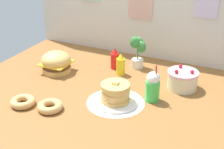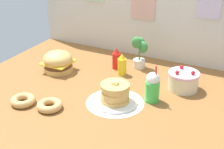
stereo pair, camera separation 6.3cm
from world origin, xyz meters
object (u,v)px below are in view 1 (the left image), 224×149
object	(u,v)px
donut_pink_glaze	(23,102)
donut_chocolate	(50,106)
potted_plant	(138,51)
mustard_bottle	(121,65)
burger	(56,62)
ketchup_bottle	(115,59)
layer_cake	(182,80)
pancake_stack	(115,94)
cream_soda_cup	(153,87)

from	to	relation	value
donut_pink_glaze	donut_chocolate	bearing A→B (deg)	8.40
potted_plant	mustard_bottle	bearing A→B (deg)	-111.15
burger	ketchup_bottle	world-z (taller)	ketchup_bottle
layer_cake	mustard_bottle	world-z (taller)	mustard_bottle
pancake_stack	layer_cake	size ratio (longest dim) A/B	1.36
ketchup_bottle	donut_chocolate	size ratio (longest dim) A/B	1.08
cream_soda_cup	ketchup_bottle	bearing A→B (deg)	140.88
layer_cake	ketchup_bottle	xyz separation A→B (m)	(-0.63, 0.11, 0.02)
layer_cake	ketchup_bottle	world-z (taller)	ketchup_bottle
potted_plant	pancake_stack	bearing A→B (deg)	-82.79
mustard_bottle	cream_soda_cup	world-z (taller)	cream_soda_cup
burger	potted_plant	world-z (taller)	potted_plant
ketchup_bottle	mustard_bottle	bearing A→B (deg)	-42.96
donut_pink_glaze	cream_soda_cup	bearing A→B (deg)	29.57
donut_pink_glaze	ketchup_bottle	bearing A→B (deg)	68.88
burger	cream_soda_cup	xyz separation A→B (m)	(0.91, -0.12, 0.03)
pancake_stack	potted_plant	size ratio (longest dim) A/B	1.11
donut_chocolate	potted_plant	xyz separation A→B (m)	(0.29, 0.93, 0.13)
layer_cake	mustard_bottle	bearing A→B (deg)	177.45
layer_cake	donut_chocolate	size ratio (longest dim) A/B	1.34
ketchup_bottle	donut_chocolate	world-z (taller)	ketchup_bottle
ketchup_bottle	mustard_bottle	world-z (taller)	same
cream_soda_cup	donut_chocolate	bearing A→B (deg)	-144.39
donut_chocolate	potted_plant	distance (m)	0.98
layer_cake	donut_chocolate	bearing A→B (deg)	-136.70
cream_soda_cup	potted_plant	world-z (taller)	potted_plant
ketchup_bottle	pancake_stack	bearing A→B (deg)	-64.71
layer_cake	donut_chocolate	xyz separation A→B (m)	(-0.75, -0.71, -0.05)
ketchup_bottle	donut_pink_glaze	bearing A→B (deg)	-111.12
mustard_bottle	donut_pink_glaze	distance (m)	0.87
pancake_stack	burger	bearing A→B (deg)	158.88
burger	layer_cake	bearing A→B (deg)	8.66
burger	pancake_stack	size ratio (longest dim) A/B	0.78
cream_soda_cup	donut_chocolate	size ratio (longest dim) A/B	1.61
ketchup_bottle	potted_plant	distance (m)	0.22
cream_soda_cup	potted_plant	distance (m)	0.59
potted_plant	burger	bearing A→B (deg)	-147.46
mustard_bottle	cream_soda_cup	bearing A→B (deg)	-38.09
layer_cake	donut_pink_glaze	xyz separation A→B (m)	(-0.96, -0.74, -0.05)
pancake_stack	layer_cake	world-z (taller)	layer_cake
layer_cake	pancake_stack	bearing A→B (deg)	-131.58
pancake_stack	potted_plant	distance (m)	0.66
pancake_stack	ketchup_bottle	size ratio (longest dim) A/B	1.70
burger	layer_cake	distance (m)	1.07
pancake_stack	layer_cake	distance (m)	0.57
ketchup_bottle	mustard_bottle	size ratio (longest dim) A/B	1.00
layer_cake	potted_plant	distance (m)	0.52
pancake_stack	donut_pink_glaze	bearing A→B (deg)	-151.91
donut_pink_glaze	donut_chocolate	distance (m)	0.21
ketchup_bottle	potted_plant	size ratio (longest dim) A/B	0.66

